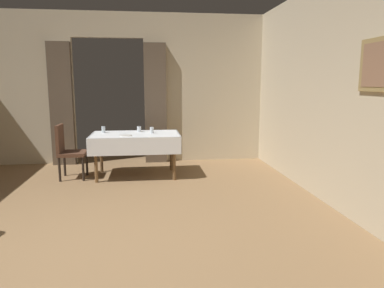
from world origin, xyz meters
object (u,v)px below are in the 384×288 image
object	(u,v)px
dining_table_mid	(136,139)
chair_mid_left	(68,149)
glass_mid_a	(152,130)
glass_mid_c	(103,130)
plate_mid_b	(126,135)
glass_mid_d	(139,129)

from	to	relation	value
dining_table_mid	chair_mid_left	xyz separation A→B (m)	(-1.14, -0.03, -0.14)
dining_table_mid	glass_mid_a	distance (m)	0.32
glass_mid_c	chair_mid_left	bearing A→B (deg)	-157.53
dining_table_mid	plate_mid_b	world-z (taller)	plate_mid_b
chair_mid_left	glass_mid_c	size ratio (longest dim) A/B	8.19
glass_mid_a	plate_mid_b	bearing A→B (deg)	-149.54
glass_mid_a	glass_mid_c	bearing A→B (deg)	168.07
chair_mid_left	plate_mid_b	world-z (taller)	chair_mid_left
plate_mid_b	glass_mid_c	xyz separation A→B (m)	(-0.41, 0.44, 0.05)
plate_mid_b	glass_mid_d	bearing A→B (deg)	66.22
glass_mid_a	glass_mid_d	size ratio (longest dim) A/B	1.10
glass_mid_a	chair_mid_left	bearing A→B (deg)	-177.62
glass_mid_a	plate_mid_b	distance (m)	0.51
plate_mid_b	glass_mid_d	size ratio (longest dim) A/B	2.13
chair_mid_left	glass_mid_d	distance (m)	1.27
plate_mid_b	glass_mid_c	bearing A→B (deg)	133.18
glass_mid_a	glass_mid_d	world-z (taller)	glass_mid_a
chair_mid_left	glass_mid_d	bearing A→B (deg)	13.43
chair_mid_left	glass_mid_a	distance (m)	1.46
glass_mid_d	chair_mid_left	bearing A→B (deg)	-166.57
dining_table_mid	glass_mid_a	bearing A→B (deg)	5.06
chair_mid_left	plate_mid_b	distance (m)	1.04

